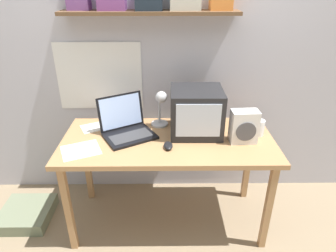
{
  "coord_description": "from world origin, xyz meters",
  "views": [
    {
      "loc": [
        -0.02,
        -1.84,
        1.78
      ],
      "look_at": [
        0.0,
        0.0,
        0.85
      ],
      "focal_mm": 32.0,
      "sensor_mm": 36.0,
      "label": 1
    }
  ],
  "objects_px": {
    "corner_desk": "(168,147)",
    "laptop": "(126,125)",
    "crt_monitor": "(196,112)",
    "printed_handout": "(81,150)",
    "desk_lamp": "(161,106)",
    "open_notebook": "(101,126)",
    "juice_glass": "(259,128)",
    "floor_cushion": "(27,214)",
    "computer_mouse": "(167,146)",
    "space_heater": "(244,127)"
  },
  "relations": [
    {
      "from": "crt_monitor",
      "to": "juice_glass",
      "type": "height_order",
      "value": "crt_monitor"
    },
    {
      "from": "desk_lamp",
      "to": "floor_cushion",
      "type": "relative_size",
      "value": 0.74
    },
    {
      "from": "laptop",
      "to": "open_notebook",
      "type": "distance_m",
      "value": 0.25
    },
    {
      "from": "corner_desk",
      "to": "laptop",
      "type": "xyz_separation_m",
      "value": [
        -0.3,
        0.08,
        0.14
      ]
    },
    {
      "from": "open_notebook",
      "to": "floor_cushion",
      "type": "distance_m",
      "value": 0.97
    },
    {
      "from": "printed_handout",
      "to": "laptop",
      "type": "bearing_deg",
      "value": 40.25
    },
    {
      "from": "juice_glass",
      "to": "laptop",
      "type": "bearing_deg",
      "value": 178.29
    },
    {
      "from": "juice_glass",
      "to": "floor_cushion",
      "type": "xyz_separation_m",
      "value": [
        -1.8,
        -0.04,
        -0.75
      ]
    },
    {
      "from": "corner_desk",
      "to": "open_notebook",
      "type": "distance_m",
      "value": 0.55
    },
    {
      "from": "laptop",
      "to": "floor_cushion",
      "type": "xyz_separation_m",
      "value": [
        -0.85,
        -0.07,
        -0.77
      ]
    },
    {
      "from": "printed_handout",
      "to": "open_notebook",
      "type": "distance_m",
      "value": 0.36
    },
    {
      "from": "crt_monitor",
      "to": "desk_lamp",
      "type": "xyz_separation_m",
      "value": [
        -0.25,
        0.09,
        0.01
      ]
    },
    {
      "from": "desk_lamp",
      "to": "open_notebook",
      "type": "bearing_deg",
      "value": 158.52
    },
    {
      "from": "corner_desk",
      "to": "floor_cushion",
      "type": "distance_m",
      "value": 1.31
    },
    {
      "from": "printed_handout",
      "to": "crt_monitor",
      "type": "bearing_deg",
      "value": 18.09
    },
    {
      "from": "crt_monitor",
      "to": "computer_mouse",
      "type": "height_order",
      "value": "crt_monitor"
    },
    {
      "from": "space_heater",
      "to": "floor_cushion",
      "type": "distance_m",
      "value": 1.85
    },
    {
      "from": "corner_desk",
      "to": "juice_glass",
      "type": "xyz_separation_m",
      "value": [
        0.65,
        0.05,
        0.12
      ]
    },
    {
      "from": "crt_monitor",
      "to": "computer_mouse",
      "type": "relative_size",
      "value": 3.38
    },
    {
      "from": "crt_monitor",
      "to": "printed_handout",
      "type": "relative_size",
      "value": 1.21
    },
    {
      "from": "corner_desk",
      "to": "desk_lamp",
      "type": "height_order",
      "value": "desk_lamp"
    },
    {
      "from": "juice_glass",
      "to": "floor_cushion",
      "type": "bearing_deg",
      "value": -178.71
    },
    {
      "from": "crt_monitor",
      "to": "desk_lamp",
      "type": "relative_size",
      "value": 1.27
    },
    {
      "from": "laptop",
      "to": "desk_lamp",
      "type": "height_order",
      "value": "desk_lamp"
    },
    {
      "from": "crt_monitor",
      "to": "printed_handout",
      "type": "xyz_separation_m",
      "value": [
        -0.78,
        -0.25,
        -0.16
      ]
    },
    {
      "from": "desk_lamp",
      "to": "corner_desk",
      "type": "bearing_deg",
      "value": -94.54
    },
    {
      "from": "floor_cushion",
      "to": "desk_lamp",
      "type": "bearing_deg",
      "value": 9.31
    },
    {
      "from": "corner_desk",
      "to": "crt_monitor",
      "type": "height_order",
      "value": "crt_monitor"
    },
    {
      "from": "desk_lamp",
      "to": "printed_handout",
      "type": "relative_size",
      "value": 0.95
    },
    {
      "from": "juice_glass",
      "to": "printed_handout",
      "type": "relative_size",
      "value": 0.38
    },
    {
      "from": "desk_lamp",
      "to": "computer_mouse",
      "type": "distance_m",
      "value": 0.35
    },
    {
      "from": "crt_monitor",
      "to": "computer_mouse",
      "type": "bearing_deg",
      "value": -132.08
    },
    {
      "from": "laptop",
      "to": "open_notebook",
      "type": "bearing_deg",
      "value": 119.92
    },
    {
      "from": "desk_lamp",
      "to": "printed_handout",
      "type": "height_order",
      "value": "desk_lamp"
    },
    {
      "from": "crt_monitor",
      "to": "floor_cushion",
      "type": "bearing_deg",
      "value": -175.65
    },
    {
      "from": "crt_monitor",
      "to": "space_heater",
      "type": "xyz_separation_m",
      "value": [
        0.31,
        -0.14,
        -0.05
      ]
    },
    {
      "from": "corner_desk",
      "to": "space_heater",
      "type": "distance_m",
      "value": 0.55
    },
    {
      "from": "crt_monitor",
      "to": "printed_handout",
      "type": "height_order",
      "value": "crt_monitor"
    },
    {
      "from": "computer_mouse",
      "to": "printed_handout",
      "type": "relative_size",
      "value": 0.36
    },
    {
      "from": "crt_monitor",
      "to": "corner_desk",
      "type": "bearing_deg",
      "value": -153.05
    },
    {
      "from": "desk_lamp",
      "to": "juice_glass",
      "type": "xyz_separation_m",
      "value": [
        0.7,
        -0.14,
        -0.12
      ]
    },
    {
      "from": "desk_lamp",
      "to": "computer_mouse",
      "type": "height_order",
      "value": "desk_lamp"
    },
    {
      "from": "space_heater",
      "to": "juice_glass",
      "type": "bearing_deg",
      "value": 31.14
    },
    {
      "from": "printed_handout",
      "to": "floor_cushion",
      "type": "xyz_separation_m",
      "value": [
        -0.57,
        0.16,
        -0.7
      ]
    },
    {
      "from": "desk_lamp",
      "to": "space_heater",
      "type": "distance_m",
      "value": 0.62
    },
    {
      "from": "desk_lamp",
      "to": "juice_glass",
      "type": "height_order",
      "value": "desk_lamp"
    },
    {
      "from": "crt_monitor",
      "to": "juice_glass",
      "type": "bearing_deg",
      "value": -5.84
    },
    {
      "from": "desk_lamp",
      "to": "printed_handout",
      "type": "distance_m",
      "value": 0.65
    },
    {
      "from": "computer_mouse",
      "to": "floor_cushion",
      "type": "distance_m",
      "value": 1.36
    },
    {
      "from": "laptop",
      "to": "floor_cushion",
      "type": "bearing_deg",
      "value": 155.32
    }
  ]
}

